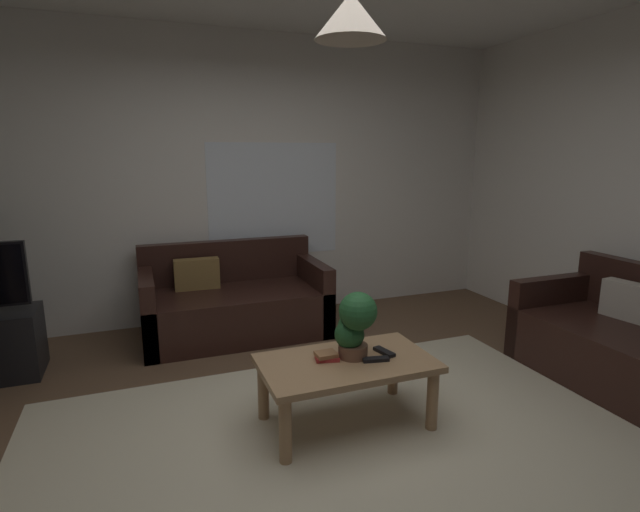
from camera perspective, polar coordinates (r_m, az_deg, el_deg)
name	(u,v)px	position (r m, az deg, el deg)	size (l,w,h in m)	color
floor	(338,446)	(3.01, 2.18, -21.38)	(5.47, 4.89, 0.02)	brown
rug	(353,464)	(2.85, 3.88, -23.19)	(3.56, 2.69, 0.01)	beige
wall_back	(242,179)	(4.89, -9.18, 8.85)	(5.59, 0.06, 2.77)	silver
window_pane	(274,200)	(4.95, -5.38, 6.58)	(1.33, 0.01, 1.13)	white
couch_under_window	(234,305)	(4.54, -10.02, -5.68)	(1.63, 0.85, 0.82)	black
couch_right_side	(626,346)	(4.20, 32.26, -8.93)	(0.85, 1.41, 0.82)	black
coffee_table	(346,371)	(3.02, 3.12, -13.28)	(1.04, 0.60, 0.42)	#A87F56
book_on_table_0	(327,358)	(3.00, 0.83, -11.83)	(0.14, 0.11, 0.02)	#B22D2D
book_on_table_1	(326,354)	(2.98, 0.72, -11.45)	(0.12, 0.10, 0.02)	#99663F
remote_on_table_0	(376,359)	(2.99, 6.55, -11.95)	(0.05, 0.16, 0.02)	black
remote_on_table_1	(384,352)	(3.10, 7.54, -11.07)	(0.05, 0.16, 0.02)	black
potted_plant_on_table	(354,323)	(2.96, 4.03, -7.89)	(0.24, 0.26, 0.42)	brown
pendant_lamp	(351,16)	(2.82, 3.63, 26.27)	(0.39, 0.39, 0.54)	black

